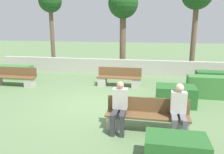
# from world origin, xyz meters

# --- Properties ---
(ground_plane) EXTENTS (60.00, 60.00, 0.00)m
(ground_plane) POSITION_xyz_m (0.00, 0.00, 0.00)
(ground_plane) COLOR #607F51
(perimeter_wall) EXTENTS (14.33, 0.30, 0.83)m
(perimeter_wall) POSITION_xyz_m (0.00, 5.15, 0.42)
(perimeter_wall) COLOR #B7B2A8
(perimeter_wall) RESTS_ON ground_plane
(bench_front) EXTENTS (2.16, 0.48, 0.84)m
(bench_front) POSITION_xyz_m (1.90, -1.59, 0.33)
(bench_front) COLOR brown
(bench_front) RESTS_ON ground_plane
(bench_left_side) EXTENTS (2.00, 0.49, 0.84)m
(bench_left_side) POSITION_xyz_m (0.50, 2.54, 0.33)
(bench_left_side) COLOR brown
(bench_left_side) RESTS_ON ground_plane
(bench_right_side) EXTENTS (2.16, 0.48, 0.84)m
(bench_right_side) POSITION_xyz_m (-4.28, 1.72, 0.33)
(bench_right_side) COLOR brown
(bench_right_side) RESTS_ON ground_plane
(person_seated_man) EXTENTS (0.38, 0.64, 1.30)m
(person_seated_man) POSITION_xyz_m (1.20, -1.73, 0.71)
(person_seated_man) COLOR #333338
(person_seated_man) RESTS_ON ground_plane
(person_seated_woman) EXTENTS (0.38, 0.64, 1.32)m
(person_seated_woman) POSITION_xyz_m (2.66, -1.73, 0.72)
(person_seated_woman) COLOR slate
(person_seated_woman) RESTS_ON ground_plane
(hedge_block_near_left) EXTENTS (1.84, 0.71, 0.70)m
(hedge_block_near_left) POSITION_xyz_m (4.86, 3.26, 0.35)
(hedge_block_near_left) COLOR #286028
(hedge_block_near_left) RESTS_ON ground_plane
(hedge_block_near_right) EXTENTS (1.96, 0.64, 0.68)m
(hedge_block_near_right) POSITION_xyz_m (-5.15, 3.02, 0.34)
(hedge_block_near_right) COLOR #3D7A38
(hedge_block_near_right) RESTS_ON ground_plane
(hedge_block_mid_left) EXTENTS (1.20, 0.69, 0.59)m
(hedge_block_mid_left) POSITION_xyz_m (2.51, -2.96, 0.29)
(hedge_block_mid_left) COLOR #286028
(hedge_block_mid_left) RESTS_ON ground_plane
(hedge_block_mid_right) EXTENTS (1.32, 0.86, 0.68)m
(hedge_block_mid_right) POSITION_xyz_m (2.80, 0.51, 0.34)
(hedge_block_mid_right) COLOR #286028
(hedge_block_mid_right) RESTS_ON ground_plane
(hedge_block_far_left) EXTENTS (2.19, 0.61, 0.83)m
(hedge_block_far_left) POSITION_xyz_m (4.42, 1.59, 0.42)
(hedge_block_far_left) COLOR #3D7A38
(hedge_block_far_left) RESTS_ON ground_plane
(tree_leftmost) EXTENTS (1.45, 1.45, 4.94)m
(tree_leftmost) POSITION_xyz_m (-4.54, 6.47, 4.04)
(tree_leftmost) COLOR brown
(tree_leftmost) RESTS_ON ground_plane
(tree_center_left) EXTENTS (1.73, 1.73, 4.83)m
(tree_center_left) POSITION_xyz_m (0.14, 6.12, 3.78)
(tree_center_left) COLOR brown
(tree_center_left) RESTS_ON ground_plane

